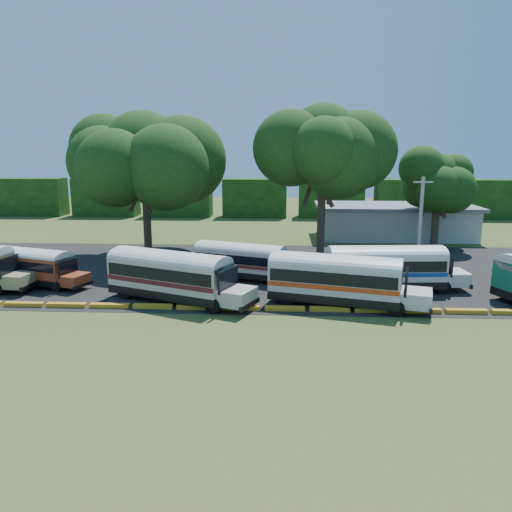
{
  "coord_description": "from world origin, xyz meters",
  "views": [
    {
      "loc": [
        4.18,
        -31.12,
        10.73
      ],
      "look_at": [
        2.3,
        6.0,
        2.67
      ],
      "focal_mm": 35.0,
      "sensor_mm": 36.0,
      "label": 1
    }
  ],
  "objects_px": {
    "bus_red": "(31,264)",
    "bus_white_red": "(338,277)",
    "tree_west": "(144,157)",
    "bus_cream_west": "(172,273)"
  },
  "relations": [
    {
      "from": "bus_cream_west",
      "to": "bus_white_red",
      "type": "xyz_separation_m",
      "value": [
        11.67,
        -0.47,
        -0.02
      ]
    },
    {
      "from": "bus_cream_west",
      "to": "bus_white_red",
      "type": "bearing_deg",
      "value": 20.84
    },
    {
      "from": "bus_red",
      "to": "bus_white_red",
      "type": "relative_size",
      "value": 0.82
    },
    {
      "from": "bus_red",
      "to": "bus_cream_west",
      "type": "height_order",
      "value": "bus_cream_west"
    },
    {
      "from": "bus_red",
      "to": "bus_white_red",
      "type": "distance_m",
      "value": 24.21
    },
    {
      "from": "bus_red",
      "to": "bus_white_red",
      "type": "height_order",
      "value": "bus_white_red"
    },
    {
      "from": "bus_red",
      "to": "tree_west",
      "type": "distance_m",
      "value": 15.89
    },
    {
      "from": "bus_cream_west",
      "to": "tree_west",
      "type": "relative_size",
      "value": 0.78
    },
    {
      "from": "bus_red",
      "to": "tree_west",
      "type": "bearing_deg",
      "value": 81.14
    },
    {
      "from": "bus_red",
      "to": "bus_cream_west",
      "type": "relative_size",
      "value": 0.83
    }
  ]
}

